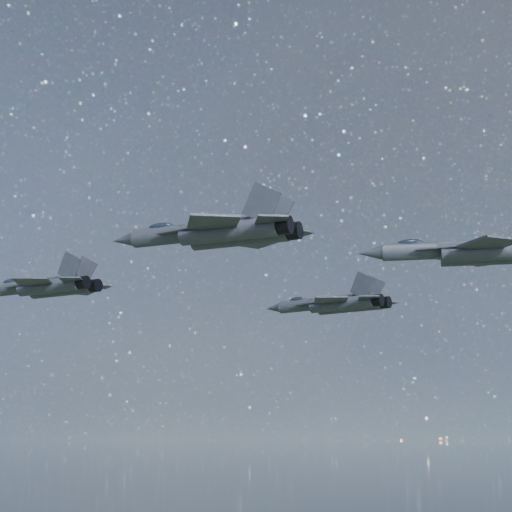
% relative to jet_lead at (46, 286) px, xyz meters
% --- Properties ---
extents(jet_lead, '(16.39, 11.60, 4.16)m').
position_rel_jet_lead_xyz_m(jet_lead, '(0.00, 0.00, 0.00)').
color(jet_lead, '#32363F').
extents(jet_left, '(17.93, 12.45, 4.51)m').
position_rel_jet_lead_xyz_m(jet_left, '(21.77, 28.18, 0.71)').
color(jet_left, '#32363F').
extents(jet_right, '(18.49, 13.14, 4.71)m').
position_rel_jet_lead_xyz_m(jet_right, '(24.41, -7.39, 1.60)').
color(jet_right, '#32363F').
extents(jet_slot, '(17.47, 11.86, 4.39)m').
position_rel_jet_lead_xyz_m(jet_slot, '(43.63, 3.49, 0.26)').
color(jet_slot, '#32363F').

